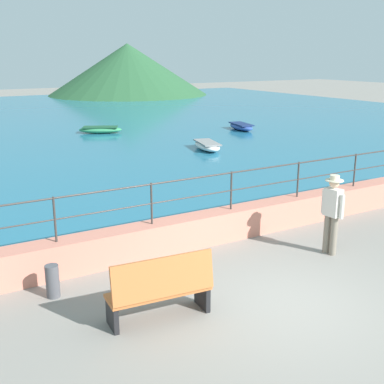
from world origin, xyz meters
name	(u,v)px	position (x,y,z in m)	size (l,w,h in m)	color
ground_plane	(288,304)	(0.00, 0.00, 0.00)	(120.00, 120.00, 0.00)	gray
promenade_wall	(193,231)	(0.00, 3.20, 0.35)	(20.00, 0.56, 0.70)	tan
railing	(193,189)	(0.00, 3.20, 1.33)	(18.44, 0.04, 0.90)	#383330
lake_water	(2,126)	(0.00, 25.84, 0.03)	(64.00, 44.32, 0.06)	#236B89
hill_secondary	(128,69)	(16.28, 43.95, 2.66)	(16.93, 16.93, 5.33)	#285633
bench_main	(161,288)	(-2.12, 0.66, 0.56)	(1.74, 0.71, 1.13)	#B76633
person_walking	(332,211)	(2.30, 1.29, 0.98)	(0.38, 0.57, 1.75)	slate
bollard	(53,281)	(-3.41, 2.36, 0.30)	(0.24, 0.24, 0.60)	#4C4C51
boat_0	(207,145)	(6.38, 12.66, 0.26)	(1.45, 2.45, 0.36)	white
boat_1	(100,130)	(4.01, 19.74, 0.26)	(2.46, 1.85, 0.36)	#338C59
boat_2	(241,126)	(11.30, 16.82, 0.26)	(1.33, 2.43, 0.36)	#2D4C9E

